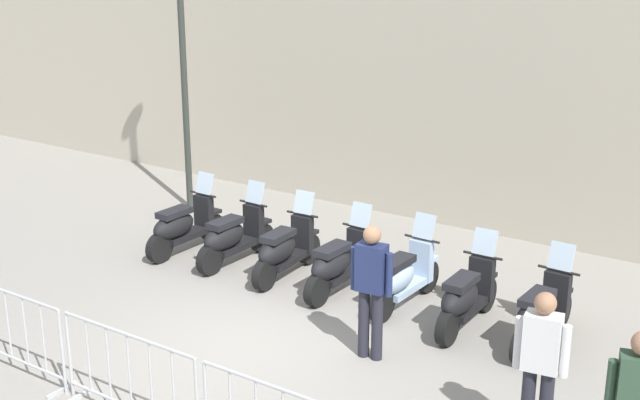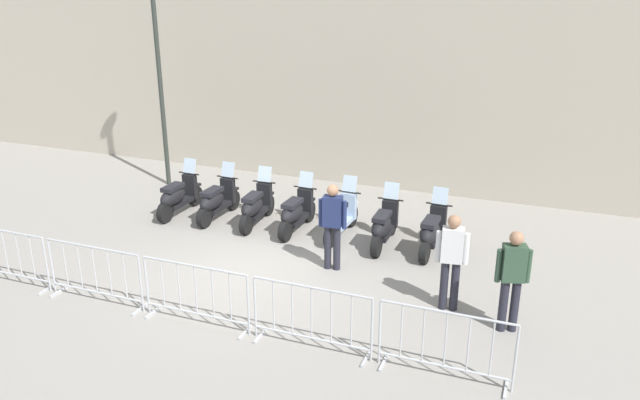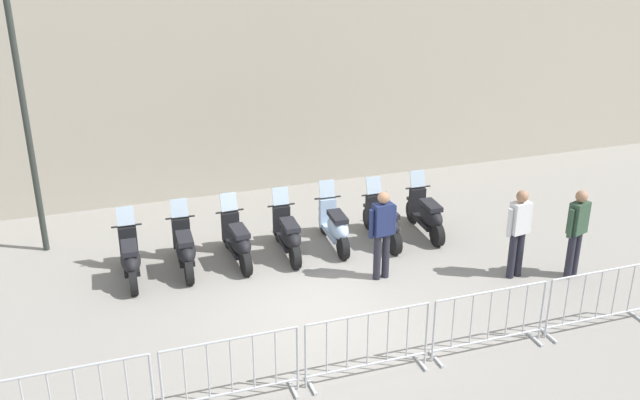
% 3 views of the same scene
% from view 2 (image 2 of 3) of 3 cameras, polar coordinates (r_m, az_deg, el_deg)
% --- Properties ---
extents(ground_plane, '(120.00, 120.00, 0.00)m').
position_cam_2_polar(ground_plane, '(12.19, -6.17, -6.58)').
color(ground_plane, gray).
extents(motorcycle_0, '(0.56, 1.73, 1.24)m').
position_cam_2_polar(motorcycle_0, '(15.14, -12.86, 0.31)').
color(motorcycle_0, black).
rests_on(motorcycle_0, ground).
extents(motorcycle_1, '(0.56, 1.73, 1.24)m').
position_cam_2_polar(motorcycle_1, '(14.67, -9.43, -0.09)').
color(motorcycle_1, black).
rests_on(motorcycle_1, ground).
extents(motorcycle_2, '(0.65, 1.72, 1.24)m').
position_cam_2_polar(motorcycle_2, '(14.20, -5.89, -0.60)').
color(motorcycle_2, black).
rests_on(motorcycle_2, ground).
extents(motorcycle_3, '(0.56, 1.73, 1.24)m').
position_cam_2_polar(motorcycle_3, '(13.77, -2.23, -1.18)').
color(motorcycle_3, black).
rests_on(motorcycle_3, ground).
extents(motorcycle_4, '(0.56, 1.73, 1.24)m').
position_cam_2_polar(motorcycle_4, '(13.50, 1.84, -1.63)').
color(motorcycle_4, black).
rests_on(motorcycle_4, ground).
extents(motorcycle_5, '(0.61, 1.72, 1.24)m').
position_cam_2_polar(motorcycle_5, '(13.11, 5.84, -2.40)').
color(motorcycle_5, black).
rests_on(motorcycle_5, ground).
extents(motorcycle_6, '(0.56, 1.73, 1.24)m').
position_cam_2_polar(motorcycle_6, '(12.97, 10.19, -2.90)').
color(motorcycle_6, black).
rests_on(motorcycle_6, ground).
extents(barrier_segment_0, '(1.92, 0.65, 1.07)m').
position_cam_2_polar(barrier_segment_0, '(12.90, -26.76, -4.66)').
color(barrier_segment_0, '#B2B5B7').
rests_on(barrier_segment_0, ground).
extents(barrier_segment_1, '(1.92, 0.65, 1.07)m').
position_cam_2_polar(barrier_segment_1, '(11.55, -19.87, -6.44)').
color(barrier_segment_1, '#B2B5B7').
rests_on(barrier_segment_1, ground).
extents(barrier_segment_2, '(1.92, 0.65, 1.07)m').
position_cam_2_polar(barrier_segment_2, '(10.43, -11.27, -8.53)').
color(barrier_segment_2, '#B2B5B7').
rests_on(barrier_segment_2, ground).
extents(barrier_segment_3, '(1.92, 0.65, 1.07)m').
position_cam_2_polar(barrier_segment_3, '(9.61, -0.78, -10.78)').
color(barrier_segment_3, '#B2B5B7').
rests_on(barrier_segment_3, ground).
extents(barrier_segment_4, '(1.92, 0.65, 1.07)m').
position_cam_2_polar(barrier_segment_4, '(9.16, 11.36, -12.91)').
color(barrier_segment_4, '#B2B5B7').
rests_on(barrier_segment_4, ground).
extents(street_lamp, '(0.36, 0.36, 5.59)m').
position_cam_2_polar(street_lamp, '(16.81, -14.58, 12.45)').
color(street_lamp, '#2D332D').
rests_on(street_lamp, ground).
extents(officer_near_row_end, '(0.51, 0.35, 1.73)m').
position_cam_2_polar(officer_near_row_end, '(10.29, 17.17, -6.62)').
color(officer_near_row_end, '#23232D').
rests_on(officer_near_row_end, ground).
extents(officer_mid_plaza, '(0.53, 0.31, 1.73)m').
position_cam_2_polar(officer_mid_plaza, '(10.68, 11.93, -5.12)').
color(officer_mid_plaza, '#23232D').
rests_on(officer_mid_plaza, ground).
extents(officer_by_barriers, '(0.54, 0.29, 1.73)m').
position_cam_2_polar(officer_by_barriers, '(11.87, 1.15, -2.03)').
color(officer_by_barriers, '#23232D').
rests_on(officer_by_barriers, ground).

